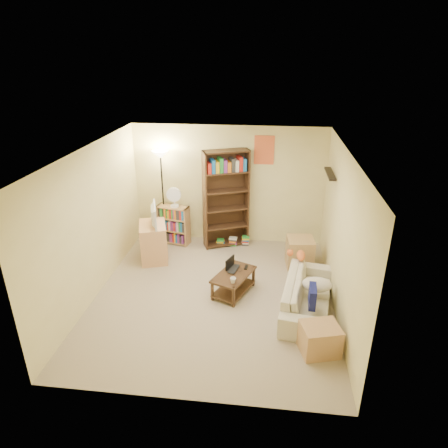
# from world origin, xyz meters

# --- Properties ---
(room) EXTENTS (4.50, 4.54, 2.52)m
(room) POSITION_xyz_m (0.00, 0.01, 1.62)
(room) COLOR tan
(room) RESTS_ON ground
(sofa) EXTENTS (2.01, 1.25, 0.52)m
(sofa) POSITION_xyz_m (1.55, -0.19, 0.26)
(sofa) COLOR beige
(sofa) RESTS_ON ground
(navy_pillow) EXTENTS (0.12, 0.35, 0.31)m
(navy_pillow) POSITION_xyz_m (1.57, -0.59, 0.50)
(navy_pillow) COLOR navy
(navy_pillow) RESTS_ON sofa
(cream_blanket) EXTENTS (0.48, 0.35, 0.21)m
(cream_blanket) POSITION_xyz_m (1.68, -0.17, 0.45)
(cream_blanket) COLOR beige
(cream_blanket) RESTS_ON sofa
(tabby_cat) EXTENTS (0.42, 0.20, 0.14)m
(tabby_cat) POSITION_xyz_m (1.43, 0.52, 0.60)
(tabby_cat) COLOR orange
(tabby_cat) RESTS_ON sofa
(coffee_table) EXTENTS (0.77, 0.97, 0.38)m
(coffee_table) POSITION_xyz_m (0.33, 0.13, 0.24)
(coffee_table) COLOR #442C1A
(coffee_table) RESTS_ON ground
(laptop) EXTENTS (0.43, 0.36, 0.03)m
(laptop) POSITION_xyz_m (0.36, 0.24, 0.39)
(laptop) COLOR black
(laptop) RESTS_ON coffee_table
(laptop_screen) EXTENTS (0.12, 0.27, 0.19)m
(laptop_screen) POSITION_xyz_m (0.25, 0.29, 0.49)
(laptop_screen) COLOR white
(laptop_screen) RESTS_ON laptop
(mug) EXTENTS (0.19, 0.19, 0.09)m
(mug) POSITION_xyz_m (0.35, -0.17, 0.43)
(mug) COLOR silver
(mug) RESTS_ON coffee_table
(tv_remote) EXTENTS (0.06, 0.16, 0.02)m
(tv_remote) POSITION_xyz_m (0.52, 0.35, 0.39)
(tv_remote) COLOR black
(tv_remote) RESTS_ON coffee_table
(tv_stand) EXTENTS (0.69, 0.82, 0.75)m
(tv_stand) POSITION_xyz_m (-1.37, 1.15, 0.38)
(tv_stand) COLOR tan
(tv_stand) RESTS_ON ground
(television) EXTENTS (0.75, 0.49, 0.40)m
(television) POSITION_xyz_m (-1.37, 1.15, 0.95)
(television) COLOR black
(television) RESTS_ON tv_stand
(tall_bookshelf) EXTENTS (0.98, 0.64, 2.06)m
(tall_bookshelf) POSITION_xyz_m (-0.02, 1.96, 1.09)
(tall_bookshelf) COLOR #422A19
(tall_bookshelf) RESTS_ON ground
(short_bookshelf) EXTENTS (0.70, 0.40, 0.85)m
(short_bookshelf) POSITION_xyz_m (-1.14, 1.91, 0.43)
(short_bookshelf) COLOR tan
(short_bookshelf) RESTS_ON ground
(desk_fan) EXTENTS (0.30, 0.17, 0.43)m
(desk_fan) POSITION_xyz_m (-1.09, 1.87, 1.08)
(desk_fan) COLOR white
(desk_fan) RESTS_ON short_bookshelf
(floor_lamp) EXTENTS (0.34, 0.34, 2.00)m
(floor_lamp) POSITION_xyz_m (-1.36, 2.01, 1.60)
(floor_lamp) COLOR black
(floor_lamp) RESTS_ON ground
(side_table) EXTENTS (0.54, 0.54, 0.57)m
(side_table) POSITION_xyz_m (1.50, 1.23, 0.28)
(side_table) COLOR tan
(side_table) RESTS_ON ground
(end_cabinet) EXTENTS (0.60, 0.54, 0.43)m
(end_cabinet) POSITION_xyz_m (1.65, -1.20, 0.21)
(end_cabinet) COLOR tan
(end_cabinet) RESTS_ON ground
(book_stacks) EXTENTS (0.69, 0.21, 0.21)m
(book_stacks) POSITION_xyz_m (0.17, 1.95, 0.09)
(book_stacks) COLOR red
(book_stacks) RESTS_ON ground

